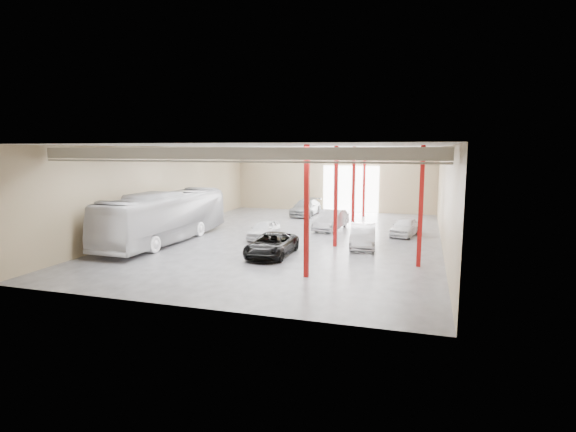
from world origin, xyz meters
The scene contains 8 objects.
depot_shell centered at (0.13, 0.48, 4.98)m, with size 22.12×32.12×7.06m.
coach_bus centered at (-8.50, -3.99, 1.85)m, with size 3.10×13.25×3.69m, color silver.
black_sedan centered at (0.47, -6.00, 0.73)m, with size 2.41×5.23×1.45m, color black.
car_row_a centered at (-1.97, -0.80, 0.70)m, with size 1.66×4.13×1.41m, color silver.
car_row_b centered at (2.17, 4.50, 0.84)m, with size 1.79×5.13×1.69m, color #AFAEB3.
car_row_c centered at (-2.00, 12.00, 0.81)m, with size 2.27×5.59×1.62m, color gray.
car_right_near centered at (5.70, -1.68, 0.80)m, with size 1.70×4.87×1.61m, color #B3B3B8.
car_right_far centered at (8.30, 3.52, 0.71)m, with size 1.67×4.15×1.41m, color white.
Camera 1 is at (9.66, -32.52, 6.73)m, focal length 28.00 mm.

